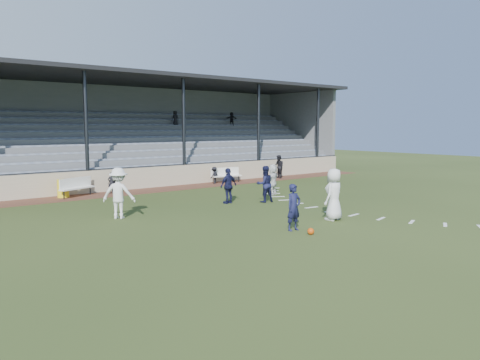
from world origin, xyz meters
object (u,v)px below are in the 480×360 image
trash_bin (63,188)px  player_navy_lead (294,207)px  bench_left (76,185)px  player_white_lead (334,194)px  football (311,231)px  bench_right (226,174)px  official (279,167)px

trash_bin → player_navy_lead: size_ratio=0.56×
bench_left → player_white_lead: 13.16m
bench_left → football: (3.01, -13.09, -0.47)m
bench_right → player_white_lead: size_ratio=1.04×
bench_right → official: 4.32m
trash_bin → official: (14.33, -0.45, 0.35)m
football → player_navy_lead: size_ratio=0.14×
football → player_navy_lead: player_navy_lead is taller
player_white_lead → player_navy_lead: (-2.47, -0.33, -0.18)m
bench_right → bench_left: bearing=-172.9°
trash_bin → football: bearing=-74.7°
official → football: bearing=-26.6°
bench_right → football: bearing=-108.9°
official → player_navy_lead: bearing=-28.4°
player_white_lead → official: bearing=-138.5°
bench_left → player_navy_lead: size_ratio=1.25×
football → official: official is taller
bench_left → player_navy_lead: 12.65m
bench_left → official: size_ratio=1.26×
official → bench_right: bearing=-80.5°
trash_bin → official: 14.34m
official → player_white_lead: bearing=-21.9°
trash_bin → football: trash_bin is taller
bench_left → official: 13.72m
football → bench_right: bearing=63.9°
bench_right → official: size_ratio=1.28×
bench_right → player_navy_lead: (-6.38, -12.26, 0.21)m
football → player_navy_lead: (0.01, 0.80, 0.68)m
trash_bin → player_white_lead: 13.56m
trash_bin → player_navy_lead: (3.64, -12.42, 0.33)m
trash_bin → football: 13.72m
player_white_lead → official: 14.26m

